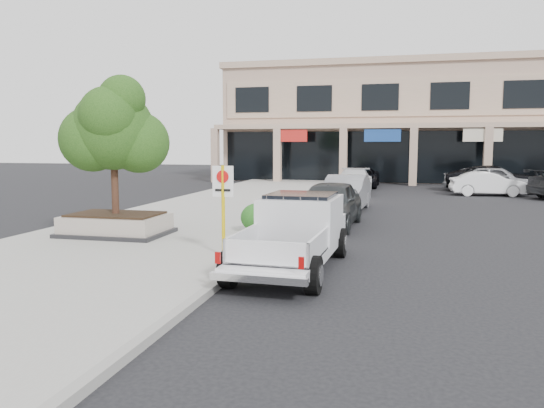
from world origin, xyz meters
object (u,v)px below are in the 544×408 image
at_px(planter_tree, 120,130).
at_px(curb_car_b, 346,193).
at_px(lot_car_b, 488,184).
at_px(pickup_truck, 292,234).
at_px(lot_car_e, 482,179).
at_px(no_parking_sign, 223,198).
at_px(curb_car_a, 329,204).
at_px(curb_car_c, 354,181).
at_px(curb_car_d, 361,177).
at_px(lot_car_a, 497,179).
at_px(lot_car_d, 494,179).
at_px(planter, 116,224).

bearing_deg(planter_tree, curb_car_b, 54.29).
bearing_deg(lot_car_b, pickup_truck, 155.61).
height_order(planter_tree, lot_car_e, planter_tree).
xyz_separation_m(planter_tree, no_parking_sign, (4.16, -2.36, -1.78)).
bearing_deg(curb_car_a, curb_car_c, 93.71).
xyz_separation_m(curb_car_b, curb_car_d, (-0.29, 13.56, -0.11)).
bearing_deg(planter_tree, curb_car_d, 75.14).
height_order(no_parking_sign, pickup_truck, no_parking_sign).
distance_m(pickup_truck, curb_car_d, 25.00).
xyz_separation_m(planter_tree, curb_car_d, (5.87, 22.13, -2.72)).
distance_m(pickup_truck, lot_car_a, 24.29).
bearing_deg(curb_car_c, lot_car_d, 19.67).
bearing_deg(curb_car_b, lot_car_a, 57.69).
height_order(no_parking_sign, curb_car_c, no_parking_sign).
xyz_separation_m(pickup_truck, lot_car_b, (7.44, 20.61, -0.19)).
relative_size(no_parking_sign, pickup_truck, 0.41).
bearing_deg(curb_car_d, lot_car_e, -10.78).
bearing_deg(lot_car_d, planter_tree, 153.07).
bearing_deg(pickup_truck, curb_car_b, 91.56).
height_order(curb_car_b, lot_car_d, lot_car_d).
distance_m(curb_car_a, curb_car_d, 18.14).
height_order(curb_car_d, lot_car_e, lot_car_e).
height_order(curb_car_c, lot_car_d, lot_car_d).
bearing_deg(planter_tree, lot_car_e, 56.73).
relative_size(lot_car_a, lot_car_b, 1.15).
xyz_separation_m(planter_tree, lot_car_b, (13.48, 17.74, -2.72)).
bearing_deg(pickup_truck, planter_tree, 156.73).
relative_size(lot_car_b, lot_car_d, 0.71).
xyz_separation_m(no_parking_sign, lot_car_a, (10.17, 22.32, -0.81)).
bearing_deg(curb_car_a, lot_car_e, 68.46).
height_order(curb_car_d, lot_car_a, lot_car_a).
distance_m(curb_car_a, lot_car_b, 15.64).
distance_m(planter_tree, lot_car_b, 22.44).
relative_size(curb_car_a, curb_car_d, 0.98).
bearing_deg(planter_tree, lot_car_a, 54.33).
bearing_deg(planter_tree, curb_car_a, 33.51).
bearing_deg(no_parking_sign, planter_tree, 150.50).
xyz_separation_m(lot_car_a, lot_car_d, (-0.06, 0.61, -0.00)).
height_order(planter, no_parking_sign, no_parking_sign).
distance_m(curb_car_c, lot_car_b, 7.69).
xyz_separation_m(lot_car_d, lot_car_e, (-0.74, 0.05, -0.03)).
xyz_separation_m(curb_car_d, lot_car_b, (7.61, -4.39, -0.01)).
distance_m(no_parking_sign, lot_car_e, 24.83).
xyz_separation_m(curb_car_c, lot_car_b, (7.68, 0.55, -0.06)).
bearing_deg(lot_car_b, curb_car_a, 147.00).
height_order(planter, curb_car_d, curb_car_d).
bearing_deg(no_parking_sign, curb_car_a, 73.63).
bearing_deg(pickup_truck, planter, 158.40).
relative_size(planter_tree, curb_car_d, 0.80).
relative_size(curb_car_b, lot_car_b, 1.16).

